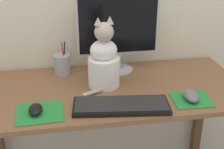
{
  "coord_description": "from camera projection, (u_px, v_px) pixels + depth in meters",
  "views": [
    {
      "loc": [
        -0.22,
        -1.38,
        1.49
      ],
      "look_at": [
        -0.0,
        -0.08,
        0.87
      ],
      "focal_mm": 50.0,
      "sensor_mm": 36.0,
      "label": 1
    }
  ],
  "objects": [
    {
      "name": "desk",
      "position": [
        110.0,
        107.0,
        1.62
      ],
      "size": [
        1.37,
        0.61,
        0.76
      ],
      "color": "brown",
      "rests_on": "ground_plane"
    },
    {
      "name": "computer_mouse_right",
      "position": [
        191.0,
        96.0,
        1.45
      ],
      "size": [
        0.07,
        0.11,
        0.04
      ],
      "color": "slate",
      "rests_on": "mousepad_right"
    },
    {
      "name": "keyboard",
      "position": [
        121.0,
        105.0,
        1.4
      ],
      "size": [
        0.45,
        0.21,
        0.02
      ],
      "rotation": [
        0.0,
        0.0,
        -0.12
      ],
      "color": "black",
      "rests_on": "desk"
    },
    {
      "name": "pen_cup",
      "position": [
        62.0,
        64.0,
        1.71
      ],
      "size": [
        0.09,
        0.09,
        0.18
      ],
      "color": "#99999E",
      "rests_on": "desk"
    },
    {
      "name": "monitor",
      "position": [
        118.0,
        30.0,
        1.67
      ],
      "size": [
        0.44,
        0.17,
        0.43
      ],
      "color": "#B2B2B7",
      "rests_on": "desk"
    },
    {
      "name": "computer_mouse_left",
      "position": [
        35.0,
        109.0,
        1.35
      ],
      "size": [
        0.06,
        0.1,
        0.03
      ],
      "color": "black",
      "rests_on": "mousepad_left"
    },
    {
      "name": "mousepad_right",
      "position": [
        191.0,
        100.0,
        1.46
      ],
      "size": [
        0.19,
        0.17,
        0.0
      ],
      "rotation": [
        0.0,
        0.0,
        -0.06
      ],
      "color": "#238438",
      "rests_on": "desk"
    },
    {
      "name": "mousepad_left",
      "position": [
        40.0,
        113.0,
        1.36
      ],
      "size": [
        0.21,
        0.19,
        0.0
      ],
      "rotation": [
        0.0,
        0.0,
        0.04
      ],
      "color": "#238438",
      "rests_on": "desk"
    },
    {
      "name": "cat",
      "position": [
        104.0,
        61.0,
        1.55
      ],
      "size": [
        0.22,
        0.22,
        0.36
      ],
      "rotation": [
        0.0,
        0.0,
        0.14
      ],
      "color": "white",
      "rests_on": "desk"
    }
  ]
}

